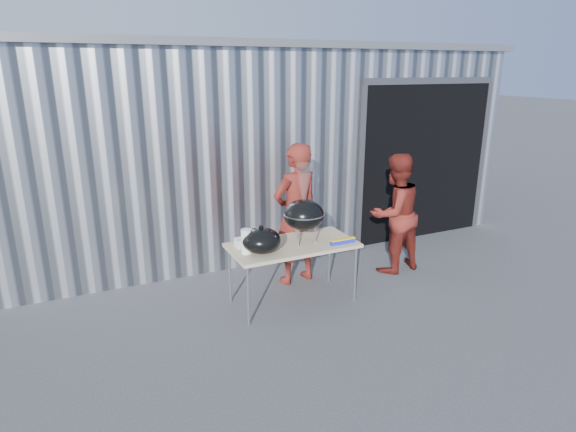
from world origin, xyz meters
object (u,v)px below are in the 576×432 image
kettle_grill (304,209)px  person_cook (296,215)px  person_bystander (394,213)px  folding_table (293,247)px

kettle_grill → person_cook: bearing=73.2°
person_cook → person_bystander: bearing=159.0°
kettle_grill → person_cook: (0.16, 0.54, -0.23)m
person_cook → person_bystander: (1.39, -0.24, -0.10)m
folding_table → kettle_grill: size_ratio=1.58×
person_bystander → folding_table: bearing=2.9°
person_cook → person_bystander: person_cook is taller
person_cook → person_bystander: size_ratio=1.12×
person_bystander → person_cook: bearing=-16.4°
person_bystander → kettle_grill: bearing=4.4°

